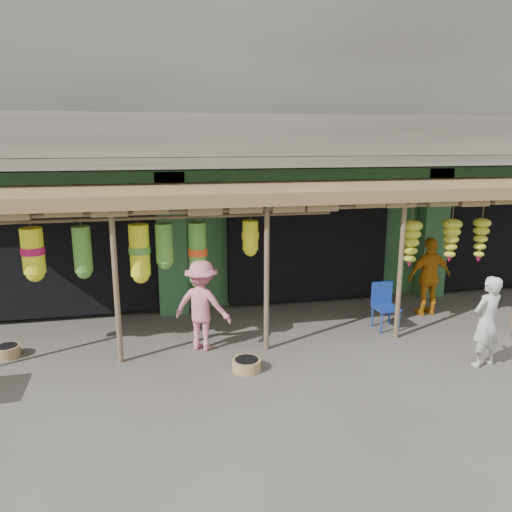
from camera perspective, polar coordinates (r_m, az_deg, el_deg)
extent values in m
plane|color=#514C47|center=(9.61, 9.75, -9.19)|extent=(80.00, 80.00, 0.00)
cube|color=gray|center=(13.72, 2.49, 18.93)|extent=(16.00, 6.00, 4.00)
cube|color=#2D6033|center=(13.96, 2.19, 4.43)|extent=(16.00, 5.70, 3.00)
cube|color=gray|center=(10.45, 7.07, 10.75)|extent=(16.00, 0.90, 0.22)
cube|color=gray|center=(10.07, 7.91, 13.48)|extent=(16.00, 0.10, 0.80)
cube|color=#2D6033|center=(10.85, 6.32, 9.00)|extent=(16.00, 0.35, 0.35)
cube|color=yellow|center=(10.36, -21.08, 7.45)|extent=(1.70, 0.06, 0.55)
cube|color=#B21414|center=(10.32, -21.11, 7.43)|extent=(1.30, 0.02, 0.30)
cube|color=black|center=(11.57, -19.75, 1.05)|extent=(3.60, 2.00, 2.50)
cube|color=black|center=(11.95, 4.72, 2.16)|extent=(3.60, 2.00, 2.50)
cube|color=black|center=(14.20, 24.45, 2.78)|extent=(3.60, 2.00, 2.50)
cube|color=#2D6033|center=(10.50, -9.62, 1.31)|extent=(0.60, 0.35, 3.00)
cube|color=#2D6033|center=(12.29, 19.57, 2.46)|extent=(0.60, 0.35, 3.00)
cylinder|color=brown|center=(8.38, -15.70, -3.46)|extent=(0.09, 0.09, 2.60)
cylinder|color=brown|center=(8.57, 1.22, -2.59)|extent=(0.09, 0.09, 2.60)
cylinder|color=brown|center=(9.44, 16.16, -1.62)|extent=(0.09, 0.09, 2.60)
cylinder|color=brown|center=(8.69, 9.34, 5.55)|extent=(12.90, 0.08, 0.08)
cylinder|color=brown|center=(8.53, -9.26, 4.39)|extent=(5.50, 0.06, 0.06)
cube|color=brown|center=(9.78, 8.42, 7.49)|extent=(14.00, 2.70, 0.22)
cylinder|color=navy|center=(9.90, 14.15, -7.45)|extent=(0.04, 0.04, 0.41)
cylinder|color=navy|center=(10.08, 16.03, -7.20)|extent=(0.04, 0.04, 0.41)
cylinder|color=navy|center=(10.21, 13.16, -6.76)|extent=(0.04, 0.04, 0.41)
cylinder|color=navy|center=(10.38, 15.00, -6.53)|extent=(0.04, 0.04, 0.41)
cube|color=navy|center=(10.07, 14.66, -5.76)|extent=(0.45, 0.45, 0.05)
cube|color=navy|center=(10.16, 14.18, -4.08)|extent=(0.44, 0.06, 0.47)
cylinder|color=#926241|center=(8.22, -1.08, -12.33)|extent=(0.48, 0.48, 0.18)
cylinder|color=#9B6F48|center=(9.67, -26.55, -9.72)|extent=(0.49, 0.49, 0.19)
imported|color=beige|center=(8.93, 24.86, -6.82)|extent=(0.63, 0.49, 1.52)
imported|color=#C37412|center=(11.03, 19.20, -2.24)|extent=(1.00, 0.47, 1.67)
imported|color=pink|center=(8.80, -6.19, -5.62)|extent=(1.20, 1.03, 1.61)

